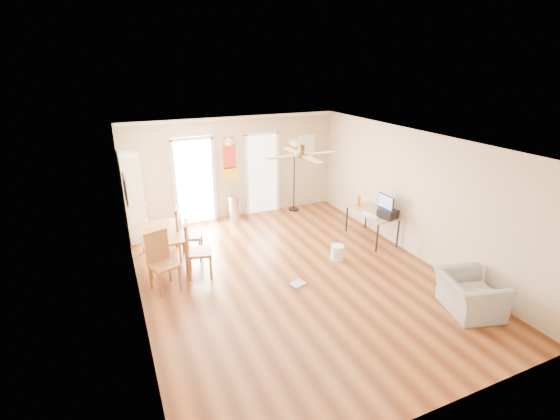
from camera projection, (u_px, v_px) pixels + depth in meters
name	position (u px, v px, depth m)	size (l,w,h in m)	color
floor	(293.00, 276.00, 7.64)	(7.00, 7.00, 0.00)	brown
ceiling	(294.00, 141.00, 6.71)	(5.50, 7.00, 0.00)	silver
wall_back	(234.00, 168.00, 10.17)	(5.50, 0.04, 2.60)	beige
wall_front	(437.00, 323.00, 4.18)	(5.50, 0.04, 2.60)	beige
wall_left	(133.00, 239.00, 6.14)	(0.04, 7.00, 2.60)	beige
wall_right	(413.00, 194.00, 8.21)	(0.04, 7.00, 2.60)	beige
crown_molding	(294.00, 144.00, 6.73)	(5.50, 7.00, 0.08)	white
kitchen_doorway	(194.00, 182.00, 9.85)	(0.90, 0.10, 2.10)	white
bathroom_doorway	(262.00, 174.00, 10.53)	(0.80, 0.10, 2.10)	white
wall_decal	(229.00, 159.00, 10.02)	(0.46, 0.03, 1.10)	red
ac_grille	(306.00, 146.00, 10.78)	(0.50, 0.04, 0.60)	white
framed_poster	(125.00, 189.00, 7.20)	(0.04, 0.66, 0.48)	black
ceiling_fan	(302.00, 155.00, 6.52)	(1.24, 1.24, 0.20)	#593819
bookshelf	(133.00, 196.00, 8.99)	(0.40, 0.90, 2.00)	white
dining_table	(164.00, 247.00, 8.06)	(0.81, 1.36, 0.68)	#AB7037
dining_chair_right_a	(190.00, 233.00, 8.17)	(0.46, 0.46, 1.12)	olive
dining_chair_right_b	(199.00, 249.00, 7.49)	(0.45, 0.45, 1.10)	#A37434
dining_chair_near	(163.00, 262.00, 7.03)	(0.44, 0.44, 1.07)	#965C30
trash_can	(234.00, 208.00, 10.22)	(0.30, 0.30, 0.64)	silver
torchiere_lamp	(294.00, 176.00, 10.67)	(0.36, 0.36, 1.91)	black
computer_desk	(371.00, 225.00, 9.11)	(0.63, 1.27, 0.68)	tan
imac	(385.00, 205.00, 8.66)	(0.07, 0.52, 0.48)	black
keyboard	(371.00, 215.00, 8.76)	(0.14, 0.43, 0.02)	white
printer	(388.00, 214.00, 8.60)	(0.32, 0.37, 0.19)	black
orange_bottle	(359.00, 201.00, 9.29)	(0.08, 0.08, 0.25)	#CF5E12
wastebasket_a	(337.00, 252.00, 8.22)	(0.27, 0.27, 0.31)	silver
floor_cloth	(298.00, 284.00, 7.32)	(0.27, 0.21, 0.04)	#979792
armchair	(469.00, 294.00, 6.47)	(0.97, 0.85, 0.63)	gray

